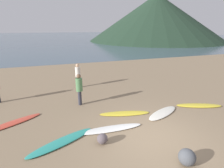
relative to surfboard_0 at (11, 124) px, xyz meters
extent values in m
cube|color=#8C7559|center=(5.05, 7.25, -0.14)|extent=(120.00, 120.00, 0.20)
cube|color=#475B6B|center=(5.05, 61.88, -0.04)|extent=(140.00, 100.00, 0.01)
cone|color=#1E3323|center=(29.48, 37.18, 5.94)|extent=(35.89, 35.89, 11.97)
ellipsoid|color=#D84C38|center=(0.00, 0.00, 0.00)|extent=(2.40, 1.56, 0.08)
ellipsoid|color=teal|center=(1.92, -1.96, 0.01)|extent=(2.48, 1.48, 0.10)
ellipsoid|color=white|center=(3.79, -1.71, 0.00)|extent=(2.63, 0.57, 0.09)
ellipsoid|color=yellow|center=(4.85, -0.66, -0.01)|extent=(2.39, 1.00, 0.06)
ellipsoid|color=silver|center=(6.54, -1.21, 0.01)|extent=(2.09, 1.38, 0.09)
ellipsoid|color=yellow|center=(8.77, -1.10, 0.01)|extent=(2.33, 1.25, 0.09)
cylinder|color=#2D2D38|center=(3.38, 3.82, 0.33)|extent=(0.18, 0.18, 0.74)
cylinder|color=beige|center=(3.38, 3.82, 1.03)|extent=(0.32, 0.32, 0.65)
sphere|color=tan|center=(3.38, 3.82, 1.46)|extent=(0.21, 0.21, 0.21)
cylinder|color=#2D2D38|center=(3.05, 1.04, 0.35)|extent=(0.18, 0.18, 0.77)
cylinder|color=#4C7A4C|center=(3.05, 1.04, 1.06)|extent=(0.33, 0.33, 0.67)
sphere|color=brown|center=(3.05, 1.04, 1.50)|extent=(0.22, 0.22, 0.22)
sphere|color=#574C51|center=(3.27, -2.44, 0.15)|extent=(0.38, 0.38, 0.38)
sphere|color=#494C51|center=(5.36, -4.19, 0.21)|extent=(0.50, 0.50, 0.50)
camera|label=1|loc=(1.90, -7.55, 3.88)|focal=28.59mm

